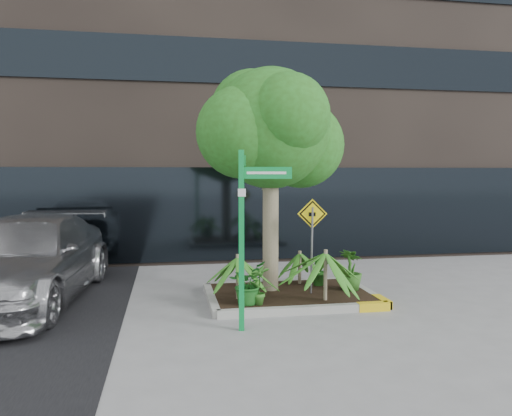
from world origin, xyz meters
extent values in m
plane|color=gray|center=(0.00, 0.00, 0.00)|extent=(80.00, 80.00, 0.00)
cube|color=#2D2621|center=(0.50, 8.50, 7.50)|extent=(18.00, 8.00, 15.00)
cube|color=#9E9E99|center=(0.20, 1.40, 0.07)|extent=(3.20, 0.15, 0.15)
cube|color=#9E9E99|center=(0.20, -0.80, 0.07)|extent=(3.20, 0.15, 0.15)
cube|color=#9E9E99|center=(-1.40, 0.30, 0.07)|extent=(0.15, 2.20, 0.15)
cube|color=#9E9E99|center=(1.80, 0.30, 0.07)|extent=(0.15, 2.20, 0.15)
cube|color=yellow|center=(1.50, -0.80, 0.07)|extent=(0.60, 0.17, 0.15)
cube|color=black|center=(0.20, 0.30, 0.12)|extent=(3.05, 2.05, 0.06)
cylinder|color=gray|center=(-0.15, 0.59, 1.52)|extent=(0.32, 0.32, 3.04)
cylinder|color=gray|center=(-0.05, 0.59, 2.63)|extent=(0.57, 0.16, 0.99)
sphere|color=#275919|center=(-0.15, 0.59, 3.44)|extent=(2.43, 2.43, 2.43)
sphere|color=#275919|center=(0.56, 0.89, 3.14)|extent=(1.82, 1.82, 1.82)
sphere|color=#275919|center=(-0.76, 0.39, 3.34)|extent=(1.82, 1.82, 1.82)
sphere|color=#275919|center=(0.05, -0.02, 3.64)|extent=(1.62, 1.62, 1.62)
sphere|color=#275919|center=(-0.45, 1.10, 3.84)|extent=(1.72, 1.72, 1.72)
cylinder|color=gray|center=(0.69, -0.44, 0.63)|extent=(0.07, 0.07, 0.96)
cylinder|color=gray|center=(-0.92, -0.04, 0.58)|extent=(0.07, 0.07, 0.85)
cylinder|color=gray|center=(0.58, 1.01, 0.51)|extent=(0.07, 0.07, 0.71)
imported|color=#B3B3B8|center=(-4.99, 1.06, 0.84)|extent=(2.89, 5.96, 1.67)
imported|color=#19591B|center=(-0.81, -0.46, 0.53)|extent=(0.93, 0.93, 0.76)
imported|color=#2C641E|center=(1.46, 0.25, 0.57)|extent=(0.67, 0.67, 0.84)
imported|color=#327323|center=(-0.59, -0.55, 0.52)|extent=(0.51, 0.51, 0.74)
imported|color=#21601C|center=(0.95, 0.73, 0.49)|extent=(0.53, 0.53, 0.68)
cube|color=#0D9941|center=(-1.06, -1.50, 1.45)|extent=(0.10, 0.10, 2.91)
cube|color=#0D9941|center=(-0.68, -1.59, 2.54)|extent=(0.79, 0.21, 0.19)
cube|color=#0D9941|center=(-0.97, -1.12, 2.75)|extent=(0.21, 0.79, 0.19)
cube|color=white|center=(-0.68, -1.60, 2.54)|extent=(0.61, 0.14, 0.04)
cube|color=white|center=(-0.99, -1.12, 2.75)|extent=(0.14, 0.61, 0.04)
cube|color=white|center=(-1.06, -1.55, 2.23)|extent=(0.12, 0.03, 0.12)
cylinder|color=slate|center=(0.56, 0.02, 1.02)|extent=(0.08, 0.23, 1.73)
cube|color=yellow|center=(0.56, 0.00, 1.75)|extent=(0.57, 0.12, 0.58)
cube|color=black|center=(0.56, -0.01, 1.75)|extent=(0.51, 0.10, 0.52)
cube|color=yellow|center=(0.56, -0.01, 1.75)|extent=(0.43, 0.08, 0.44)
cube|color=black|center=(0.55, -0.01, 1.74)|extent=(0.14, 0.03, 0.08)
camera|label=1|loc=(-2.23, -9.33, 2.54)|focal=35.00mm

